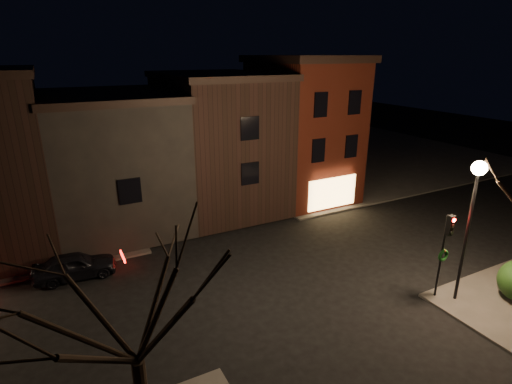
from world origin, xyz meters
TOP-DOWN VIEW (x-y plane):
  - ground at (0.00, 0.00)m, footprint 120.00×120.00m
  - sidewalk_far_right at (20.00, 20.00)m, footprint 30.00×30.00m
  - corner_building at (8.00, 9.47)m, footprint 6.50×8.50m
  - row_building_a at (1.50, 10.50)m, footprint 7.30×10.30m
  - row_building_b at (-5.75, 10.50)m, footprint 7.80×10.30m
  - street_lamp_near at (6.20, -6.00)m, footprint 0.60×0.60m
  - traffic_signal at (5.60, -5.51)m, footprint 0.58×0.38m
  - bare_tree_left at (-8.00, -7.00)m, footprint 5.60×5.60m
  - parked_car_a at (-8.99, 4.21)m, footprint 3.96×1.76m

SIDE VIEW (x-z plane):
  - ground at x=0.00m, z-range 0.00..0.00m
  - sidewalk_far_right at x=20.00m, z-range 0.00..0.12m
  - parked_car_a at x=-8.99m, z-range 0.00..1.32m
  - traffic_signal at x=5.60m, z-range 0.78..4.83m
  - row_building_b at x=-5.75m, z-range 0.13..8.53m
  - row_building_a at x=1.50m, z-range 0.13..9.53m
  - street_lamp_near at x=6.20m, z-range 1.94..8.42m
  - corner_building at x=8.00m, z-range 0.15..10.65m
  - bare_tree_left at x=-8.00m, z-range 1.68..9.18m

